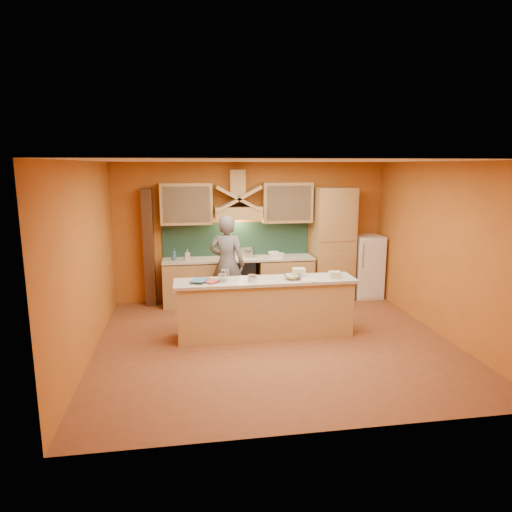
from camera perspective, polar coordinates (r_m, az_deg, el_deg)
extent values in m
cube|color=brown|center=(7.32, 2.36, -10.68)|extent=(5.50, 5.00, 0.01)
cube|color=white|center=(6.79, 2.56, 11.81)|extent=(5.50, 5.00, 0.01)
cube|color=#C06C25|center=(9.35, -0.60, 3.07)|extent=(5.50, 0.02, 2.80)
cube|color=#C06C25|center=(4.57, 8.73, -5.88)|extent=(5.50, 0.02, 2.80)
cube|color=#C06C25|center=(6.92, -20.45, -0.57)|extent=(0.02, 5.00, 2.80)
cube|color=#C06C25|center=(7.93, 22.32, 0.73)|extent=(0.02, 5.00, 2.80)
cube|color=tan|center=(9.15, -8.09, -3.43)|extent=(1.10, 0.60, 0.86)
cube|color=tan|center=(9.36, 3.63, -2.99)|extent=(1.10, 0.60, 0.86)
cube|color=beige|center=(9.10, -2.18, -0.36)|extent=(3.00, 0.62, 0.04)
cube|color=black|center=(9.20, -2.16, -3.10)|extent=(0.60, 0.58, 0.90)
cube|color=#18362A|center=(9.32, -2.41, 2.10)|extent=(3.00, 0.03, 0.70)
cube|color=tan|center=(9.01, -2.26, 5.45)|extent=(0.92, 0.50, 0.24)
cube|color=tan|center=(9.07, -2.37, 9.16)|extent=(0.30, 0.30, 0.50)
cube|color=tan|center=(9.00, -8.70, 6.47)|extent=(1.00, 0.35, 0.80)
cube|color=tan|center=(9.24, 3.88, 6.70)|extent=(1.00, 0.35, 0.80)
cube|color=tan|center=(9.48, 9.59, 1.50)|extent=(0.80, 0.60, 2.30)
cube|color=white|center=(9.84, 13.64, -1.27)|extent=(0.58, 0.60, 1.30)
cube|color=#472816|center=(9.16, -13.24, 1.02)|extent=(0.20, 0.30, 2.30)
cube|color=tan|center=(7.43, 1.17, -6.72)|extent=(2.80, 0.55, 0.88)
cube|color=beige|center=(7.29, 1.18, -3.14)|extent=(2.90, 0.62, 0.05)
imported|color=slate|center=(8.53, -3.64, -1.01)|extent=(0.79, 0.66, 1.84)
cylinder|color=silver|center=(8.93, -3.28, -0.02)|extent=(0.31, 0.31, 0.17)
cylinder|color=#B3B3BA|center=(9.18, -0.92, 0.19)|extent=(0.21, 0.21, 0.14)
imported|color=beige|center=(8.98, -8.56, 0.16)|extent=(0.10, 0.10, 0.21)
imported|color=#335F8D|center=(8.97, -10.21, 0.21)|extent=(0.13, 0.13, 0.24)
imported|color=silver|center=(9.34, 2.18, 0.30)|extent=(0.24, 0.24, 0.07)
cube|color=white|center=(9.09, 2.70, 0.06)|extent=(0.31, 0.27, 0.09)
imported|color=#B54A40|center=(7.10, -6.47, -3.28)|extent=(0.35, 0.37, 0.03)
imported|color=teal|center=(7.19, -7.94, -2.97)|extent=(0.32, 0.37, 0.02)
cylinder|color=white|center=(7.27, -3.87, -2.35)|extent=(0.13, 0.13, 0.16)
cylinder|color=silver|center=(7.14, -4.24, -2.75)|extent=(0.15, 0.15, 0.13)
cube|color=white|center=(7.12, -0.44, -2.91)|extent=(0.14, 0.14, 0.09)
imported|color=white|center=(7.33, 4.65, -2.63)|extent=(0.29, 0.29, 0.07)
cube|color=beige|center=(7.24, 6.61, -3.04)|extent=(0.27, 0.24, 0.02)
cube|color=beige|center=(7.52, 5.38, -2.03)|extent=(0.22, 0.19, 0.13)
cube|color=beige|center=(7.46, 9.84, -2.34)|extent=(0.19, 0.15, 0.11)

